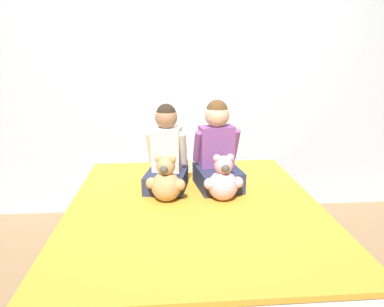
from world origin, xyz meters
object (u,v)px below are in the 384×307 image
(child_on_left, at_px, (166,154))
(pillow_at_headboard, at_px, (187,161))
(teddy_bear_held_by_right_child, at_px, (223,181))
(teddy_bear_held_by_left_child, at_px, (166,182))
(bed, at_px, (195,239))
(child_on_right, at_px, (217,152))

(child_on_left, distance_m, pillow_at_headboard, 0.53)
(teddy_bear_held_by_right_child, bearing_deg, teddy_bear_held_by_left_child, 174.15)
(teddy_bear_held_by_left_child, height_order, pillow_at_headboard, teddy_bear_held_by_left_child)
(pillow_at_headboard, bearing_deg, teddy_bear_held_by_right_child, -74.55)
(bed, bearing_deg, child_on_right, 59.06)
(bed, relative_size, teddy_bear_held_by_left_child, 5.84)
(bed, bearing_deg, teddy_bear_held_by_left_child, 157.60)
(child_on_left, relative_size, teddy_bear_held_by_right_child, 1.92)
(child_on_left, distance_m, child_on_right, 0.37)
(pillow_at_headboard, bearing_deg, teddy_bear_held_by_left_child, -105.03)
(child_on_left, relative_size, teddy_bear_held_by_left_child, 1.93)
(teddy_bear_held_by_left_child, bearing_deg, pillow_at_headboard, 88.18)
(bed, distance_m, teddy_bear_held_by_right_child, 0.45)
(child_on_right, bearing_deg, teddy_bear_held_by_right_child, -97.40)
(bed, distance_m, child_on_right, 0.64)
(child_on_left, relative_size, pillow_at_headboard, 1.19)
(teddy_bear_held_by_left_child, xyz_separation_m, pillow_at_headboard, (0.19, 0.69, -0.08))
(bed, bearing_deg, teddy_bear_held_by_right_child, 17.63)
(bed, xyz_separation_m, child_on_right, (0.19, 0.32, 0.53))
(child_on_right, height_order, teddy_bear_held_by_left_child, child_on_right)
(teddy_bear_held_by_left_child, relative_size, pillow_at_headboard, 0.61)
(child_on_left, bearing_deg, pillow_at_headboard, 79.83)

